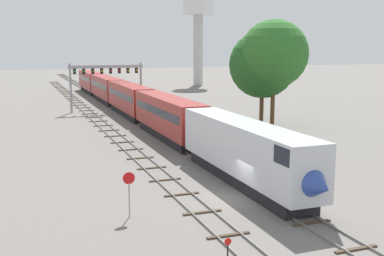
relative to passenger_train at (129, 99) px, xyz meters
The scene contains 10 objects.
ground_plane 42.59m from the passenger_train, 92.70° to the right, with size 400.00×400.00×0.00m, color slate.
track_main 17.72m from the passenger_train, 90.00° to the left, with size 2.60×200.00×0.16m.
track_near 6.54m from the passenger_train, 155.92° to the right, with size 2.60×160.00×0.16m.
passenger_train is the anchor object (origin of this frame).
signal_gantry 7.36m from the passenger_train, 109.94° to the left, with size 12.10×0.49×7.87m.
water_tower 60.77m from the passenger_train, 58.53° to the left, with size 8.33×8.33×24.37m.
switch_stand 52.37m from the passenger_train, 97.80° to the right, with size 0.36×0.24×1.46m.
stop_sign 44.64m from the passenger_train, 102.95° to the right, with size 0.76×0.08×2.88m.
trackside_tree_left 23.84m from the passenger_train, 47.76° to the right, with size 8.87×8.87×13.99m.
trackside_tree_mid 21.74m from the passenger_train, 45.59° to the right, with size 8.93×8.93×12.59m.
Camera 1 is at (-14.24, -29.05, 10.53)m, focal length 44.62 mm.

